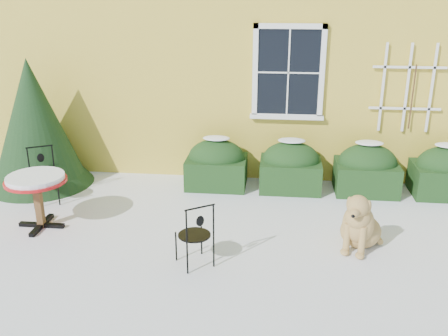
# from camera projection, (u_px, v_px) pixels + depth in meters

# --- Properties ---
(ground) EXTENTS (80.00, 80.00, 0.00)m
(ground) POSITION_uv_depth(u_px,v_px,m) (216.00, 258.00, 6.54)
(ground) COLOR white
(ground) RESTS_ON ground
(hedge_row) EXTENTS (4.95, 0.80, 0.91)m
(hedge_row) POSITION_uv_depth(u_px,v_px,m) (328.00, 168.00, 8.63)
(hedge_row) COLOR black
(hedge_row) RESTS_ON ground
(evergreen_shrub) EXTENTS (1.85, 1.85, 2.25)m
(evergreen_shrub) POSITION_uv_depth(u_px,v_px,m) (36.00, 135.00, 8.75)
(evergreen_shrub) COLOR black
(evergreen_shrub) RESTS_ON ground
(bistro_table) EXTENTS (0.88, 0.88, 0.81)m
(bistro_table) POSITION_uv_depth(u_px,v_px,m) (36.00, 184.00, 7.17)
(bistro_table) COLOR black
(bistro_table) RESTS_ON ground
(patio_chair_near) EXTENTS (0.53, 0.53, 0.87)m
(patio_chair_near) POSITION_uv_depth(u_px,v_px,m) (196.00, 234.00, 6.24)
(patio_chair_near) COLOR black
(patio_chair_near) RESTS_ON ground
(patio_chair_far) EXTENTS (0.55, 0.55, 0.92)m
(patio_chair_far) POSITION_uv_depth(u_px,v_px,m) (43.00, 175.00, 8.13)
(patio_chair_far) COLOR black
(patio_chair_far) RESTS_ON ground
(dog) EXTENTS (0.73, 0.93, 0.87)m
(dog) POSITION_uv_depth(u_px,v_px,m) (359.00, 225.00, 6.68)
(dog) COLOR tan
(dog) RESTS_ON ground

